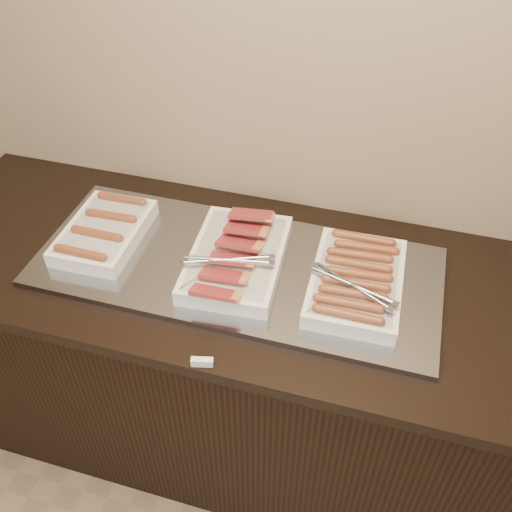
{
  "coord_description": "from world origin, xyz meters",
  "views": [
    {
      "loc": [
        0.42,
        0.96,
        2.08
      ],
      "look_at": [
        0.08,
        2.13,
        0.97
      ],
      "focal_mm": 40.0,
      "sensor_mm": 36.0,
      "label": 1
    }
  ],
  "objects": [
    {
      "name": "dish_left",
      "position": [
        -0.41,
        2.13,
        0.95
      ],
      "size": [
        0.23,
        0.34,
        0.07
      ],
      "rotation": [
        0.0,
        0.0,
        0.02
      ],
      "color": "silver",
      "rests_on": "warming_tray"
    },
    {
      "name": "warming_tray",
      "position": [
        0.02,
        2.13,
        0.91
      ],
      "size": [
        1.2,
        0.5,
        0.02
      ],
      "primitive_type": "cube",
      "color": "gray",
      "rests_on": "counter"
    },
    {
      "name": "label_holder",
      "position": [
        0.04,
        1.77,
        0.91
      ],
      "size": [
        0.06,
        0.03,
        0.02
      ],
      "primitive_type": "cube",
      "rotation": [
        0.0,
        0.0,
        0.23
      ],
      "color": "silver",
      "rests_on": "counter"
    },
    {
      "name": "counter",
      "position": [
        0.0,
        2.13,
        0.45
      ],
      "size": [
        2.06,
        0.76,
        0.9
      ],
      "color": "black",
      "rests_on": "ground"
    },
    {
      "name": "dish_right",
      "position": [
        0.38,
        2.13,
        0.95
      ],
      "size": [
        0.27,
        0.38,
        0.08
      ],
      "rotation": [
        0.0,
        0.0,
        0.03
      ],
      "color": "silver",
      "rests_on": "warming_tray"
    },
    {
      "name": "dish_center",
      "position": [
        0.02,
        2.13,
        0.95
      ],
      "size": [
        0.29,
        0.43,
        0.09
      ],
      "rotation": [
        0.0,
        0.0,
        0.07
      ],
      "color": "silver",
      "rests_on": "warming_tray"
    }
  ]
}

